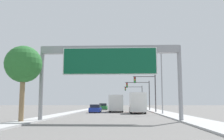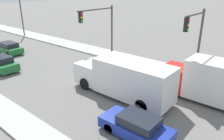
{
  "view_description": "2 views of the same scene",
  "coord_description": "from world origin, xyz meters",
  "px_view_note": "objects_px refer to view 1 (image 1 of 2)",
  "views": [
    {
      "loc": [
        1.23,
        -5.05,
        1.73
      ],
      "look_at": [
        0.0,
        22.5,
        5.32
      ],
      "focal_mm": 40.0,
      "sensor_mm": 36.0,
      "label": 1
    },
    {
      "loc": [
        -12.49,
        31.92,
        8.22
      ],
      "look_at": [
        0.68,
        42.91,
        1.59
      ],
      "focal_mm": 35.0,
      "sensor_mm": 36.0,
      "label": 2
    }
  ],
  "objects_px": {
    "palm_tree_foreground": "(23,65)",
    "truck_box_primary": "(117,103)",
    "car_far_right": "(118,107)",
    "truck_box_secondary": "(137,103)",
    "traffic_light_near_intersection": "(148,87)",
    "street_lamp_right": "(159,75)",
    "car_near_left": "(95,109)",
    "traffic_light_far_intersection": "(136,93)",
    "sign_gantry": "(110,60)",
    "car_far_center": "(103,107)",
    "traffic_light_mid_block": "(141,90)"
  },
  "relations": [
    {
      "from": "truck_box_primary",
      "to": "traffic_light_near_intersection",
      "type": "bearing_deg",
      "value": -29.02
    },
    {
      "from": "traffic_light_near_intersection",
      "to": "car_near_left",
      "type": "bearing_deg",
      "value": -177.5
    },
    {
      "from": "street_lamp_right",
      "to": "palm_tree_foreground",
      "type": "bearing_deg",
      "value": -132.22
    },
    {
      "from": "sign_gantry",
      "to": "traffic_light_mid_block",
      "type": "bearing_deg",
      "value": 80.44
    },
    {
      "from": "traffic_light_near_intersection",
      "to": "palm_tree_foreground",
      "type": "xyz_separation_m",
      "value": [
        -12.97,
        -22.05,
        0.66
      ]
    },
    {
      "from": "truck_box_primary",
      "to": "traffic_light_far_intersection",
      "type": "relative_size",
      "value": 1.3
    },
    {
      "from": "sign_gantry",
      "to": "car_far_right",
      "type": "relative_size",
      "value": 2.87
    },
    {
      "from": "traffic_light_near_intersection",
      "to": "traffic_light_mid_block",
      "type": "distance_m",
      "value": 10.01
    },
    {
      "from": "car_far_center",
      "to": "traffic_light_near_intersection",
      "type": "height_order",
      "value": "traffic_light_near_intersection"
    },
    {
      "from": "palm_tree_foreground",
      "to": "truck_box_primary",
      "type": "bearing_deg",
      "value": 73.59
    },
    {
      "from": "car_far_right",
      "to": "truck_box_secondary",
      "type": "height_order",
      "value": "truck_box_secondary"
    },
    {
      "from": "car_near_left",
      "to": "car_far_right",
      "type": "xyz_separation_m",
      "value": [
        3.5,
        22.27,
        0.02
      ]
    },
    {
      "from": "traffic_light_near_intersection",
      "to": "traffic_light_far_intersection",
      "type": "relative_size",
      "value": 0.99
    },
    {
      "from": "car_near_left",
      "to": "truck_box_primary",
      "type": "xyz_separation_m",
      "value": [
        3.5,
        3.49,
        0.88
      ]
    },
    {
      "from": "car_far_center",
      "to": "car_near_left",
      "type": "height_order",
      "value": "car_far_center"
    },
    {
      "from": "truck_box_secondary",
      "to": "traffic_light_mid_block",
      "type": "xyz_separation_m",
      "value": [
        1.58,
        12.46,
        2.64
      ]
    },
    {
      "from": "traffic_light_near_intersection",
      "to": "truck_box_primary",
      "type": "bearing_deg",
      "value": 150.98
    },
    {
      "from": "sign_gantry",
      "to": "traffic_light_mid_block",
      "type": "xyz_separation_m",
      "value": [
        5.08,
        30.13,
        -1.42
      ]
    },
    {
      "from": "traffic_light_near_intersection",
      "to": "traffic_light_far_intersection",
      "type": "xyz_separation_m",
      "value": [
        -0.51,
        30.0,
        0.16
      ]
    },
    {
      "from": "car_far_center",
      "to": "truck_box_primary",
      "type": "bearing_deg",
      "value": -75.39
    },
    {
      "from": "truck_box_secondary",
      "to": "traffic_light_near_intersection",
      "type": "relative_size",
      "value": 1.12
    },
    {
      "from": "sign_gantry",
      "to": "truck_box_secondary",
      "type": "bearing_deg",
      "value": 78.8
    },
    {
      "from": "truck_box_secondary",
      "to": "street_lamp_right",
      "type": "height_order",
      "value": "street_lamp_right"
    },
    {
      "from": "traffic_light_far_intersection",
      "to": "street_lamp_right",
      "type": "height_order",
      "value": "street_lamp_right"
    },
    {
      "from": "car_near_left",
      "to": "truck_box_secondary",
      "type": "relative_size",
      "value": 0.59
    },
    {
      "from": "truck_box_secondary",
      "to": "sign_gantry",
      "type": "bearing_deg",
      "value": -101.2
    },
    {
      "from": "car_far_right",
      "to": "truck_box_primary",
      "type": "height_order",
      "value": "truck_box_primary"
    },
    {
      "from": "car_far_right",
      "to": "truck_box_secondary",
      "type": "xyz_separation_m",
      "value": [
        3.5,
        -24.33,
        0.96
      ]
    },
    {
      "from": "sign_gantry",
      "to": "truck_box_secondary",
      "type": "height_order",
      "value": "sign_gantry"
    },
    {
      "from": "traffic_light_mid_block",
      "to": "traffic_light_far_intersection",
      "type": "relative_size",
      "value": 0.96
    },
    {
      "from": "car_far_center",
      "to": "truck_box_secondary",
      "type": "relative_size",
      "value": 0.64
    },
    {
      "from": "traffic_light_mid_block",
      "to": "street_lamp_right",
      "type": "relative_size",
      "value": 0.64
    },
    {
      "from": "sign_gantry",
      "to": "truck_box_primary",
      "type": "relative_size",
      "value": 1.56
    },
    {
      "from": "car_far_right",
      "to": "traffic_light_near_intersection",
      "type": "relative_size",
      "value": 0.72
    },
    {
      "from": "traffic_light_far_intersection",
      "to": "car_far_right",
      "type": "bearing_deg",
      "value": -121.89
    },
    {
      "from": "car_far_right",
      "to": "street_lamp_right",
      "type": "height_order",
      "value": "street_lamp_right"
    },
    {
      "from": "car_near_left",
      "to": "traffic_light_far_intersection",
      "type": "xyz_separation_m",
      "value": [
        8.56,
        30.4,
        3.8
      ]
    },
    {
      "from": "car_far_center",
      "to": "car_near_left",
      "type": "bearing_deg",
      "value": -90.0
    },
    {
      "from": "sign_gantry",
      "to": "car_far_center",
      "type": "relative_size",
      "value": 2.87
    },
    {
      "from": "truck_box_secondary",
      "to": "traffic_light_near_intersection",
      "type": "distance_m",
      "value": 4.18
    },
    {
      "from": "sign_gantry",
      "to": "truck_box_primary",
      "type": "bearing_deg",
      "value": 90.0
    },
    {
      "from": "truck_box_secondary",
      "to": "street_lamp_right",
      "type": "xyz_separation_m",
      "value": [
        3.03,
        -4.23,
        4.04
      ]
    },
    {
      "from": "car_far_right",
      "to": "traffic_light_far_intersection",
      "type": "height_order",
      "value": "traffic_light_far_intersection"
    },
    {
      "from": "car_far_center",
      "to": "traffic_light_far_intersection",
      "type": "height_order",
      "value": "traffic_light_far_intersection"
    },
    {
      "from": "truck_box_primary",
      "to": "traffic_light_near_intersection",
      "type": "height_order",
      "value": "traffic_light_near_intersection"
    },
    {
      "from": "car_far_center",
      "to": "street_lamp_right",
      "type": "distance_m",
      "value": 25.77
    },
    {
      "from": "car_far_right",
      "to": "truck_box_secondary",
      "type": "distance_m",
      "value": 24.6
    },
    {
      "from": "truck_box_secondary",
      "to": "street_lamp_right",
      "type": "bearing_deg",
      "value": -54.38
    },
    {
      "from": "traffic_light_near_intersection",
      "to": "street_lamp_right",
      "type": "bearing_deg",
      "value": -81.8
    },
    {
      "from": "street_lamp_right",
      "to": "car_near_left",
      "type": "bearing_deg",
      "value": 147.9
    }
  ]
}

